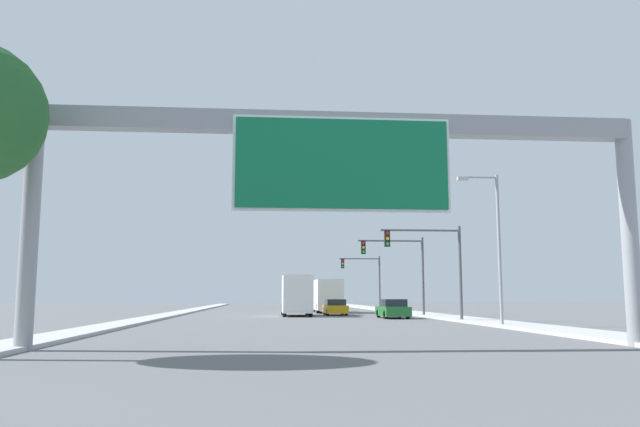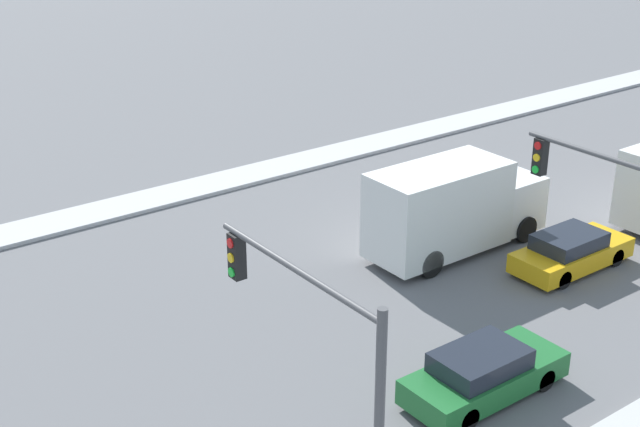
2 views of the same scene
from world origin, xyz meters
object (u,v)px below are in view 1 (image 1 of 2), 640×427
Objects in this scene: truck_box_primary at (297,296)px; traffic_light_near_intersection at (434,256)px; truck_box_secondary at (327,296)px; street_lamp_right at (494,236)px; sign_gantry at (342,162)px; traffic_light_far_intersection at (366,274)px; car_near_right at (335,308)px; traffic_light_mid_block at (402,262)px; car_near_left at (393,309)px.

traffic_light_near_intersection reaches higher than truck_box_primary.
truck_box_secondary is 29.97m from street_lamp_right.
sign_gantry is 50.89m from traffic_light_far_intersection.
truck_box_secondary is 22.94m from traffic_light_near_intersection.
street_lamp_right reaches higher than car_near_right.
truck_box_secondary is at bearing 70.87° from truck_box_primary.
traffic_light_near_intersection is 0.75× the size of street_lamp_right.
street_lamp_right is (6.57, -21.29, 4.30)m from car_near_right.
sign_gantry is 4.48× the size of car_near_right.
sign_gantry is at bearing -90.00° from truck_box_primary.
sign_gantry is 2.87× the size of truck_box_primary.
traffic_light_mid_block is (8.52, 30.09, -1.68)m from sign_gantry.
traffic_light_far_intersection is at bearing 89.55° from traffic_light_near_intersection.
truck_box_primary is 9.20m from traffic_light_mid_block.
traffic_light_mid_block is 1.05× the size of traffic_light_far_intersection.
traffic_light_mid_block is 0.77× the size of street_lamp_right.
truck_box_primary is at bearing 117.98° from street_lamp_right.
sign_gantry reaches higher than truck_box_secondary.
traffic_light_mid_block is (1.52, 3.50, 3.74)m from car_near_left.
sign_gantry is 4.34× the size of car_near_left.
traffic_light_mid_block is at bearing -41.65° from car_near_right.
car_near_left is 0.56× the size of street_lamp_right.
truck_box_primary reaches higher than car_near_right.
traffic_light_mid_block reaches higher than truck_box_primary.
car_near_right is 22.69m from street_lamp_right.
truck_box_secondary is at bearing 90.00° from car_near_right.
traffic_light_near_intersection is at bearing 102.83° from street_lamp_right.
traffic_light_mid_block is (8.52, -2.14, 2.73)m from truck_box_primary.
traffic_light_mid_block is at bearing -90.66° from traffic_light_far_intersection.
traffic_light_far_intersection is at bearing 85.73° from car_near_left.
car_near_right is 16.77m from traffic_light_far_intersection.
sign_gantry reaches higher than traffic_light_near_intersection.
sign_gantry is 2.35× the size of truck_box_secondary.
street_lamp_right is at bearing -77.01° from car_near_left.
sign_gantry is 16.70m from street_lamp_right.
car_near_right is 0.74× the size of traffic_light_far_intersection.
car_near_left is 0.77× the size of traffic_light_far_intersection.
truck_box_secondary is 1.03× the size of street_lamp_right.
traffic_light_far_intersection is (0.24, 30.00, -0.13)m from traffic_light_near_intersection.
sign_gantry is 31.32m from traffic_light_mid_block.
truck_box_primary is 1.10× the size of traffic_light_mid_block.
street_lamp_right is (1.55, -6.82, 0.65)m from traffic_light_near_intersection.
traffic_light_far_intersection reaches higher than truck_box_secondary.
traffic_light_mid_block reaches higher than traffic_light_near_intersection.
traffic_light_near_intersection is at bearing -90.04° from traffic_light_mid_block.
street_lamp_right reaches higher than truck_box_secondary.
truck_box_primary is (-3.50, -2.33, 1.04)m from car_near_right.
traffic_light_far_intersection is at bearing 89.34° from traffic_light_mid_block.
car_near_right is at bearing 107.15° from street_lamp_right.
sign_gantry is 21.90m from traffic_light_near_intersection.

